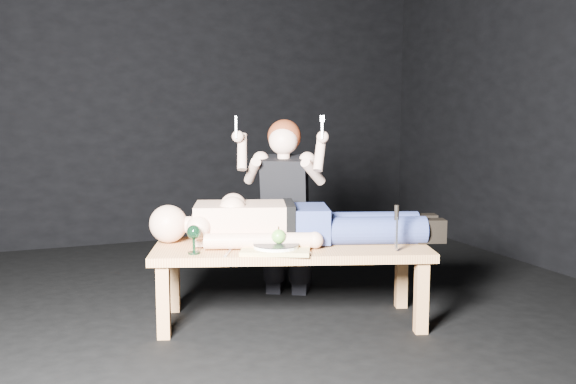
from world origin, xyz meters
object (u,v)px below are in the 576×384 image
Objects in this scene: lying_man at (299,218)px; kneeling_woman at (286,206)px; table at (291,284)px; carving_knife at (396,228)px; goblet at (194,239)px; serving_tray at (276,250)px.

lying_man is 1.38× the size of kneeling_woman.
table is 0.94× the size of lying_man.
carving_knife is at bearing -29.83° from lying_man.
goblet is at bearing -114.56° from kneeling_woman.
table is 0.66m from kneeling_woman.
kneeling_woman is at bearing 89.59° from table.
goblet is (-0.43, 0.11, 0.07)m from serving_tray.
kneeling_woman reaches higher than table.
carving_knife is at bearing -18.35° from goblet.
lying_man is 0.59m from carving_knife.
kneeling_woman is at bearing 95.80° from lying_man.
kneeling_woman reaches higher than goblet.
carving_knife is (1.04, -0.34, 0.05)m from goblet.
kneeling_woman is at bearing 126.64° from carving_knife.
table is 4.21× the size of serving_tray.
goblet is at bearing -154.17° from lying_man.
kneeling_woman reaches higher than lying_man.
carving_knife reaches higher than goblet.
table is 0.30m from serving_tray.
carving_knife reaches higher than table.
serving_tray is at bearing -118.99° from lying_man.
kneeling_woman reaches higher than serving_tray.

